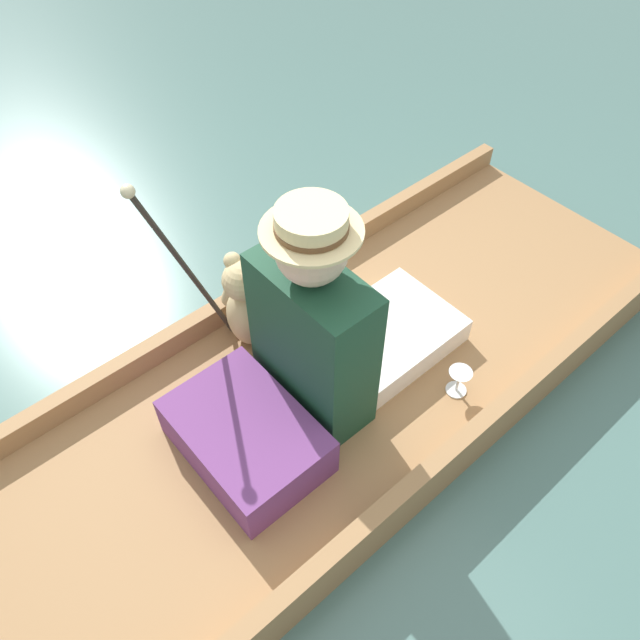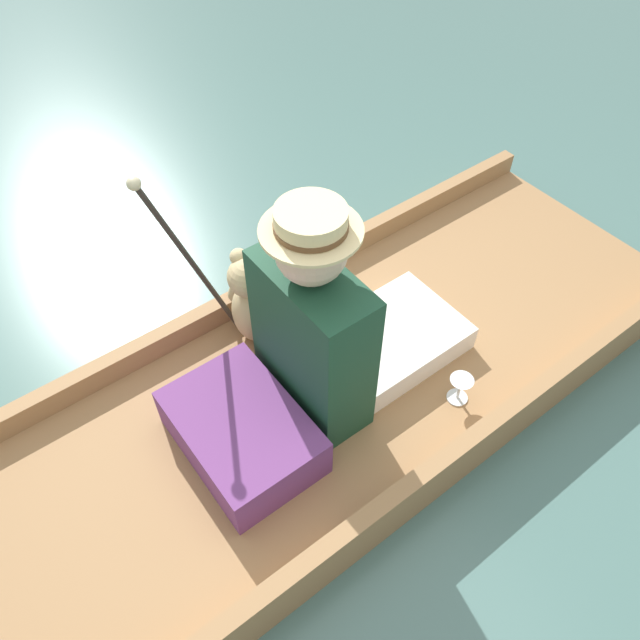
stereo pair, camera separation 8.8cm
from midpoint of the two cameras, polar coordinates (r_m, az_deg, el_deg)
The scene contains 7 objects.
ground_plane at distance 2.46m, azimuth -0.36°, elevation -7.49°, with size 16.00×16.00×0.00m, color #476B66.
punt_boat at distance 2.40m, azimuth -0.37°, elevation -6.52°, with size 1.10×3.13×0.23m.
seat_cushion at distance 2.15m, azimuth -7.96°, elevation -10.54°, with size 0.53×0.37×0.18m.
seated_person at distance 2.11m, azimuth 0.06°, elevation -0.80°, with size 0.44×0.79×0.87m.
teddy_bear at distance 2.36m, azimuth -7.76°, elevation 1.36°, with size 0.30×0.17×0.42m.
wine_glass at distance 2.31m, azimuth 11.57°, elevation -5.18°, with size 0.09×0.09×0.11m.
walking_cane at distance 2.15m, azimuth -13.97°, elevation 5.47°, with size 0.04×0.29×0.84m.
Camera 1 is at (1.01, -0.92, 2.05)m, focal length 35.00 mm.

